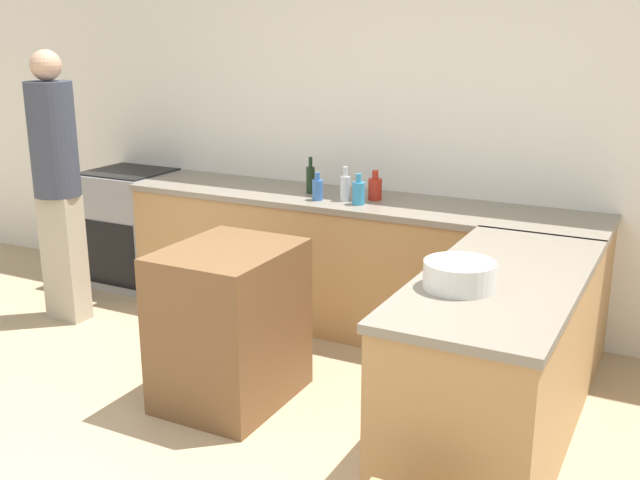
# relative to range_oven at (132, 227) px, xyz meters

# --- Properties ---
(wall_back) EXTENTS (8.00, 0.06, 2.70)m
(wall_back) POSITION_rel_range_oven_xyz_m (1.94, 0.33, 0.90)
(wall_back) COLOR white
(wall_back) RESTS_ON ground_plane
(counter_back) EXTENTS (3.22, 0.68, 0.89)m
(counter_back) POSITION_rel_range_oven_xyz_m (1.94, -0.03, -0.00)
(counter_back) COLOR tan
(counter_back) RESTS_ON ground_plane
(counter_peninsula) EXTENTS (0.69, 1.65, 0.89)m
(counter_peninsula) POSITION_rel_range_oven_xyz_m (3.20, -1.16, -0.00)
(counter_peninsula) COLOR tan
(counter_peninsula) RESTS_ON ground_plane
(range_oven) EXTENTS (0.65, 0.60, 0.90)m
(range_oven) POSITION_rel_range_oven_xyz_m (0.00, 0.00, 0.00)
(range_oven) COLOR #99999E
(range_oven) RESTS_ON ground_plane
(island_table) EXTENTS (0.60, 0.75, 0.86)m
(island_table) POSITION_rel_range_oven_xyz_m (1.79, -1.28, -0.02)
(island_table) COLOR brown
(island_table) RESTS_ON ground_plane
(mixing_bowl) EXTENTS (0.31, 0.31, 0.12)m
(mixing_bowl) POSITION_rel_range_oven_xyz_m (3.08, -1.42, 0.50)
(mixing_bowl) COLOR white
(mixing_bowl) RESTS_ON counter_peninsula
(hot_sauce_bottle) EXTENTS (0.09, 0.09, 0.19)m
(hot_sauce_bottle) POSITION_rel_range_oven_xyz_m (2.08, -0.00, 0.52)
(hot_sauce_bottle) COLOR red
(hot_sauce_bottle) RESTS_ON counter_back
(wine_bottle_dark) EXTENTS (0.06, 0.06, 0.25)m
(wine_bottle_dark) POSITION_rel_range_oven_xyz_m (1.61, -0.02, 0.54)
(wine_bottle_dark) COLOR black
(wine_bottle_dark) RESTS_ON counter_back
(vinegar_bottle_clear) EXTENTS (0.07, 0.07, 0.22)m
(vinegar_bottle_clear) POSITION_rel_range_oven_xyz_m (1.92, -0.12, 0.53)
(vinegar_bottle_clear) COLOR silver
(vinegar_bottle_clear) RESTS_ON counter_back
(water_bottle_blue) EXTENTS (0.07, 0.07, 0.18)m
(water_bottle_blue) POSITION_rel_range_oven_xyz_m (1.75, -0.18, 0.51)
(water_bottle_blue) COLOR #386BB7
(water_bottle_blue) RESTS_ON counter_back
(dish_soap_bottle) EXTENTS (0.08, 0.08, 0.20)m
(dish_soap_bottle) POSITION_rel_range_oven_xyz_m (2.04, -0.18, 0.52)
(dish_soap_bottle) COLOR #338CBF
(dish_soap_bottle) RESTS_ON counter_back
(person_by_range) EXTENTS (0.31, 0.31, 1.83)m
(person_by_range) POSITION_rel_range_oven_xyz_m (0.12, -0.82, 0.56)
(person_by_range) COLOR #ADA38E
(person_by_range) RESTS_ON ground_plane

